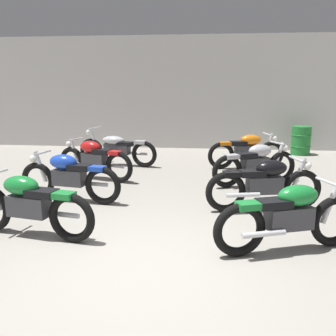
# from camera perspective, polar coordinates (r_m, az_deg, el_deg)

# --- Properties ---
(ground_plane) EXTENTS (60.00, 60.00, 0.00)m
(ground_plane) POSITION_cam_1_polar(r_m,az_deg,el_deg) (4.28, -4.23, -15.52)
(ground_plane) COLOR gray
(back_wall) EXTENTS (13.35, 0.24, 3.60)m
(back_wall) POSITION_cam_1_polar(r_m,az_deg,el_deg) (12.20, 2.94, 11.55)
(back_wall) COLOR #BCBAB7
(back_wall) RESTS_ON ground
(motorcycle_left_row_0) EXTENTS (1.95, 0.58, 0.88)m
(motorcycle_left_row_0) POSITION_cam_1_polar(r_m,az_deg,el_deg) (5.32, -20.87, -5.27)
(motorcycle_left_row_0) COLOR black
(motorcycle_left_row_0) RESTS_ON ground
(motorcycle_left_row_1) EXTENTS (1.96, 0.55, 0.88)m
(motorcycle_left_row_1) POSITION_cam_1_polar(r_m,az_deg,el_deg) (6.73, -15.17, -1.23)
(motorcycle_left_row_1) COLOR black
(motorcycle_left_row_1) RESTS_ON ground
(motorcycle_left_row_2) EXTENTS (1.88, 0.82, 0.88)m
(motorcycle_left_row_2) POSITION_cam_1_polar(r_m,az_deg,el_deg) (8.23, -11.39, 1.44)
(motorcycle_left_row_2) COLOR black
(motorcycle_left_row_2) RESTS_ON ground
(motorcycle_left_row_3) EXTENTS (2.15, 0.73, 0.97)m
(motorcycle_left_row_3) POSITION_cam_1_polar(r_m,az_deg,el_deg) (9.59, -7.97, 3.08)
(motorcycle_left_row_3) COLOR black
(motorcycle_left_row_3) RESTS_ON ground
(motorcycle_right_row_0) EXTENTS (1.89, 0.78, 0.88)m
(motorcycle_right_row_0) POSITION_cam_1_polar(r_m,az_deg,el_deg) (4.78, 18.40, -7.07)
(motorcycle_right_row_0) COLOR black
(motorcycle_right_row_0) RESTS_ON ground
(motorcycle_right_row_1) EXTENTS (1.95, 0.66, 0.88)m
(motorcycle_right_row_1) POSITION_cam_1_polar(r_m,az_deg,el_deg) (6.22, 14.85, -2.33)
(motorcycle_right_row_1) COLOR black
(motorcycle_right_row_1) RESTS_ON ground
(motorcycle_right_row_2) EXTENTS (1.82, 0.96, 0.88)m
(motorcycle_right_row_2) POSITION_cam_1_polar(r_m,az_deg,el_deg) (7.81, 13.46, 0.74)
(motorcycle_right_row_2) COLOR black
(motorcycle_right_row_2) RESTS_ON ground
(motorcycle_right_row_3) EXTENTS (1.94, 0.68, 0.88)m
(motorcycle_right_row_3) POSITION_cam_1_polar(r_m,az_deg,el_deg) (9.37, 12.15, 2.74)
(motorcycle_right_row_3) COLOR black
(motorcycle_right_row_3) RESTS_ON ground
(oil_drum) EXTENTS (0.59, 0.59, 0.85)m
(oil_drum) POSITION_cam_1_polar(r_m,az_deg,el_deg) (11.73, 19.93, 4.04)
(oil_drum) COLOR #1E722D
(oil_drum) RESTS_ON ground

